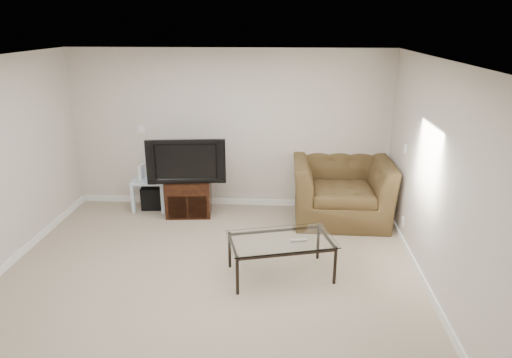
# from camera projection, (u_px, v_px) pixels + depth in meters

# --- Properties ---
(floor) EXTENTS (5.00, 5.00, 0.00)m
(floor) POSITION_uv_depth(u_px,v_px,m) (206.00, 287.00, 5.20)
(floor) COLOR tan
(floor) RESTS_ON ground
(ceiling) EXTENTS (5.00, 5.00, 0.00)m
(ceiling) POSITION_uv_depth(u_px,v_px,m) (196.00, 62.00, 4.38)
(ceiling) COLOR white
(ceiling) RESTS_ON ground
(wall_back) EXTENTS (5.00, 0.02, 2.50)m
(wall_back) POSITION_uv_depth(u_px,v_px,m) (230.00, 130.00, 7.15)
(wall_back) COLOR silver
(wall_back) RESTS_ON ground
(wall_right) EXTENTS (0.02, 5.00, 2.50)m
(wall_right) POSITION_uv_depth(u_px,v_px,m) (444.00, 189.00, 4.64)
(wall_right) COLOR silver
(wall_right) RESTS_ON ground
(plate_back) EXTENTS (0.12, 0.02, 0.12)m
(plate_back) POSITION_uv_depth(u_px,v_px,m) (142.00, 129.00, 7.22)
(plate_back) COLOR white
(plate_back) RESTS_ON wall_back
(plate_right_switch) EXTENTS (0.02, 0.09, 0.13)m
(plate_right_switch) POSITION_uv_depth(u_px,v_px,m) (405.00, 148.00, 6.15)
(plate_right_switch) COLOR white
(plate_right_switch) RESTS_ON wall_right
(plate_right_outlet) EXTENTS (0.02, 0.08, 0.12)m
(plate_right_outlet) POSITION_uv_depth(u_px,v_px,m) (403.00, 221.00, 6.18)
(plate_right_outlet) COLOR white
(plate_right_outlet) RESTS_ON wall_right
(tv_stand) EXTENTS (0.72, 0.53, 0.56)m
(tv_stand) POSITION_uv_depth(u_px,v_px,m) (189.00, 197.00, 7.08)
(tv_stand) COLOR black
(tv_stand) RESTS_ON floor
(dvd_player) EXTENTS (0.37, 0.27, 0.05)m
(dvd_player) POSITION_uv_depth(u_px,v_px,m) (188.00, 187.00, 6.98)
(dvd_player) COLOR black
(dvd_player) RESTS_ON tv_stand
(television) EXTENTS (1.11, 0.35, 0.68)m
(television) POSITION_uv_depth(u_px,v_px,m) (187.00, 159.00, 6.85)
(television) COLOR black
(television) RESTS_ON tv_stand
(side_table) EXTENTS (0.54, 0.54, 0.50)m
(side_table) POSITION_uv_depth(u_px,v_px,m) (151.00, 193.00, 7.34)
(side_table) COLOR #A3BEC5
(side_table) RESTS_ON floor
(subwoofer) EXTENTS (0.39, 0.39, 0.36)m
(subwoofer) POSITION_uv_depth(u_px,v_px,m) (154.00, 197.00, 7.39)
(subwoofer) COLOR black
(subwoofer) RESTS_ON floor
(game_console) EXTENTS (0.07, 0.17, 0.23)m
(game_console) POSITION_uv_depth(u_px,v_px,m) (142.00, 172.00, 7.21)
(game_console) COLOR white
(game_console) RESTS_ON side_table
(game_case) EXTENTS (0.05, 0.15, 0.20)m
(game_case) POSITION_uv_depth(u_px,v_px,m) (153.00, 173.00, 7.21)
(game_case) COLOR #337FCC
(game_case) RESTS_ON side_table
(recliner) EXTENTS (1.44, 0.94, 1.26)m
(recliner) POSITION_uv_depth(u_px,v_px,m) (342.00, 179.00, 6.82)
(recliner) COLOR #4B361A
(recliner) RESTS_ON floor
(coffee_table) EXTENTS (1.35, 0.97, 0.47)m
(coffee_table) POSITION_uv_depth(u_px,v_px,m) (281.00, 257.00, 5.37)
(coffee_table) COLOR black
(coffee_table) RESTS_ON floor
(remote) EXTENTS (0.20, 0.10, 0.02)m
(remote) POSITION_uv_depth(u_px,v_px,m) (299.00, 240.00, 5.24)
(remote) COLOR #B2B2B7
(remote) RESTS_ON coffee_table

